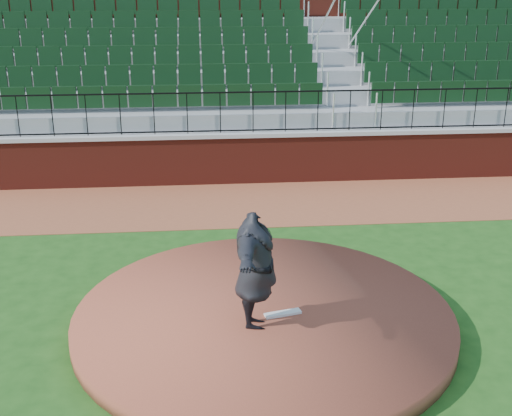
# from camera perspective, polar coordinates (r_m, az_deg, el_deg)

# --- Properties ---
(ground) EXTENTS (90.00, 90.00, 0.00)m
(ground) POSITION_cam_1_polar(r_m,az_deg,el_deg) (10.50, 0.72, -9.51)
(ground) COLOR #1D4B15
(ground) RESTS_ON ground
(warning_track) EXTENTS (34.00, 3.20, 0.01)m
(warning_track) POSITION_cam_1_polar(r_m,az_deg,el_deg) (15.41, -1.26, 0.45)
(warning_track) COLOR brown
(warning_track) RESTS_ON ground
(field_wall) EXTENTS (34.00, 0.35, 1.20)m
(field_wall) POSITION_cam_1_polar(r_m,az_deg,el_deg) (16.75, -1.63, 4.20)
(field_wall) COLOR maroon
(field_wall) RESTS_ON ground
(wall_cap) EXTENTS (34.00, 0.45, 0.10)m
(wall_cap) POSITION_cam_1_polar(r_m,az_deg,el_deg) (16.58, -1.66, 6.36)
(wall_cap) COLOR #B7B7B7
(wall_cap) RESTS_ON field_wall
(wall_railing) EXTENTS (34.00, 0.05, 1.00)m
(wall_railing) POSITION_cam_1_polar(r_m,az_deg,el_deg) (16.46, -1.68, 8.22)
(wall_railing) COLOR black
(wall_railing) RESTS_ON wall_cap
(seating_stands) EXTENTS (34.00, 5.10, 4.60)m
(seating_stands) POSITION_cam_1_polar(r_m,az_deg,el_deg) (19.05, -2.19, 11.37)
(seating_stands) COLOR gray
(seating_stands) RESTS_ON ground
(concourse_wall) EXTENTS (34.00, 0.50, 5.50)m
(concourse_wall) POSITION_cam_1_polar(r_m,az_deg,el_deg) (21.76, -2.59, 13.66)
(concourse_wall) COLOR maroon
(concourse_wall) RESTS_ON ground
(pitchers_mound) EXTENTS (5.77, 5.77, 0.25)m
(pitchers_mound) POSITION_cam_1_polar(r_m,az_deg,el_deg) (10.26, 0.67, -9.46)
(pitchers_mound) COLOR brown
(pitchers_mound) RESTS_ON ground
(pitching_rubber) EXTENTS (0.58, 0.27, 0.04)m
(pitching_rubber) POSITION_cam_1_polar(r_m,az_deg,el_deg) (10.10, 2.33, -9.07)
(pitching_rubber) COLOR white
(pitching_rubber) RESTS_ON pitchers_mound
(pitcher) EXTENTS (0.84, 2.22, 1.77)m
(pitcher) POSITION_cam_1_polar(r_m,az_deg,el_deg) (9.40, -0.04, -5.43)
(pitcher) COLOR black
(pitcher) RESTS_ON pitchers_mound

